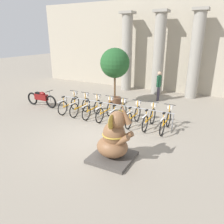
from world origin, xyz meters
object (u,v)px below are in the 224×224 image
bicycle_0 (69,104)px  bicycle_2 (93,108)px  elephant_statue (114,140)px  bicycle_5 (134,116)px  motorcycle (41,98)px  bicycle_4 (119,113)px  bicycle_6 (149,118)px  bicycle_7 (166,121)px  bicycle_1 (81,106)px  person_pedestrian (159,83)px  bicycle_3 (106,111)px  potted_tree (115,65)px

bicycle_0 → bicycle_2: size_ratio=1.00×
elephant_statue → bicycle_0: bearing=144.1°
bicycle_5 → motorcycle: bicycle_5 is taller
bicycle_4 → bicycle_6: bearing=2.5°
bicycle_7 → bicycle_1: bearing=-179.9°
person_pedestrian → motorcycle: bearing=-142.5°
bicycle_2 → bicycle_7: size_ratio=1.00×
bicycle_3 → elephant_statue: size_ratio=0.87×
bicycle_4 → potted_tree: bearing=120.9°
bicycle_5 → bicycle_0: bearing=179.5°
bicycle_5 → bicycle_2: bearing=-179.9°
bicycle_1 → motorcycle: bicycle_1 is taller
bicycle_6 → potted_tree: (-2.87, 2.37, 1.78)m
motorcycle → bicycle_5: bearing=-0.5°
bicycle_1 → bicycle_6: bearing=0.4°
bicycle_0 → bicycle_3: (2.12, -0.02, 0.00)m
bicycle_6 → motorcycle: bearing=179.9°
bicycle_1 → bicycle_5: (2.82, -0.01, 0.00)m
bicycle_0 → bicycle_3: same height
bicycle_4 → elephant_statue: 3.16m
bicycle_0 → bicycle_6: (4.23, 0.01, 0.00)m
bicycle_6 → bicycle_7: bearing=-1.4°
bicycle_6 → bicycle_3: bearing=-179.4°
elephant_statue → bicycle_4: bearing=113.4°
bicycle_6 → elephant_statue: elephant_statue is taller
bicycle_2 → person_pedestrian: 4.63m
bicycle_2 → person_pedestrian: (1.97, 4.13, 0.64)m
bicycle_0 → bicycle_4: same height
bicycle_2 → bicycle_3: bearing=1.4°
bicycle_4 → bicycle_7: size_ratio=1.00×
bicycle_3 → bicycle_4: (0.71, -0.04, 0.00)m
bicycle_0 → elephant_statue: 5.04m
bicycle_0 → motorcycle: (-1.93, 0.02, 0.05)m
motorcycle → person_pedestrian: person_pedestrian is taller
bicycle_5 → motorcycle: size_ratio=0.82×
bicycle_3 → bicycle_0: bearing=179.6°
elephant_statue → potted_tree: (-2.71, 5.33, 1.53)m
bicycle_5 → motorcycle: (-5.45, 0.05, 0.05)m
bicycle_2 → person_pedestrian: size_ratio=0.97×
bicycle_7 → motorcycle: size_ratio=0.82×
bicycle_1 → bicycle_5: 2.82m
bicycle_1 → bicycle_5: size_ratio=1.00×
bicycle_2 → bicycle_6: 2.82m
bicycle_0 → potted_tree: size_ratio=0.55×
bicycle_4 → potted_tree: (-1.46, 2.43, 1.78)m
bicycle_7 → elephant_statue: size_ratio=0.87×
bicycle_6 → bicycle_4: bearing=-177.5°
bicycle_1 → bicycle_6: (3.53, 0.02, 0.00)m
bicycle_6 → bicycle_2: bearing=-179.2°
bicycle_2 → bicycle_7: bearing=0.4°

